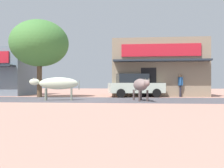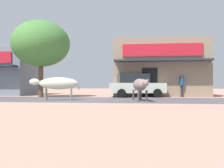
{
  "view_description": "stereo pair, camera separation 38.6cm",
  "coord_description": "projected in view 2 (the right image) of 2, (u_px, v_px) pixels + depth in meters",
  "views": [
    {
      "loc": [
        4.27,
        -14.74,
        0.9
      ],
      "look_at": [
        2.75,
        0.58,
        0.92
      ],
      "focal_mm": 40.68,
      "sensor_mm": 36.0,
      "label": 1
    },
    {
      "loc": [
        4.65,
        -14.7,
        0.9
      ],
      "look_at": [
        2.75,
        0.58,
        0.92
      ],
      "focal_mm": 40.68,
      "sensor_mm": 36.0,
      "label": 2
    }
  ],
  "objects": [
    {
      "name": "ground",
      "position": [
        65.0,
        99.0,
        15.16
      ],
      "size": [
        80.0,
        80.0,
        0.0
      ],
      "primitive_type": "plane",
      "color": "tan"
    },
    {
      "name": "roadside_tree",
      "position": [
        41.0,
        44.0,
        18.03
      ],
      "size": [
        4.1,
        4.1,
        5.44
      ],
      "color": "brown",
      "rests_on": "ground"
    },
    {
      "name": "pedestrian_by_shop",
      "position": [
        182.0,
        84.0,
        17.97
      ],
      "size": [
        0.34,
        0.61,
        1.63
      ],
      "color": "#262633",
      "rests_on": "ground"
    },
    {
      "name": "cow_far_dark",
      "position": [
        140.0,
        85.0,
        13.81
      ],
      "size": [
        1.08,
        2.48,
        1.21
      ],
      "color": "gray",
      "rests_on": "ground"
    },
    {
      "name": "parked_hatchback_car",
      "position": [
        136.0,
        85.0,
        18.07
      ],
      "size": [
        4.14,
        2.62,
        1.64
      ],
      "color": "silver",
      "rests_on": "ground"
    },
    {
      "name": "cow_near_brown",
      "position": [
        57.0,
        84.0,
        14.41
      ],
      "size": [
        2.73,
        1.2,
        1.29
      ],
      "color": "beige",
      "rests_on": "ground"
    },
    {
      "name": "asphalt_road",
      "position": [
        65.0,
        99.0,
        15.16
      ],
      "size": [
        72.0,
        5.34,
        0.0
      ],
      "primitive_type": "cube",
      "color": "#504D53",
      "rests_on": "ground"
    },
    {
      "name": "storefront_right_club",
      "position": [
        160.0,
        69.0,
        20.27
      ],
      "size": [
        7.06,
        5.17,
        4.32
      ],
      "color": "gray",
      "rests_on": "ground"
    }
  ]
}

